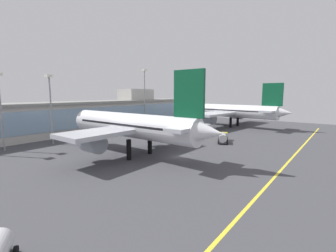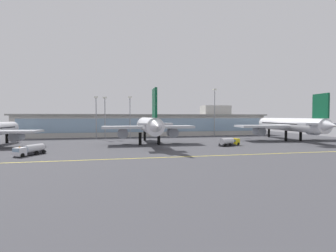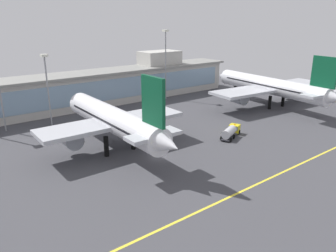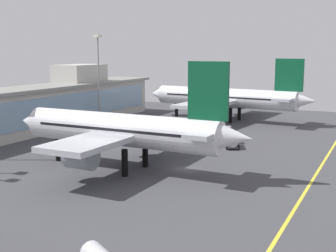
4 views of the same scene
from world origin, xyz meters
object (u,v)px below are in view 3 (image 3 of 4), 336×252
at_px(apron_light_mast_west, 166,55).
at_px(apron_light_mast_far_east, 47,79).
at_px(airliner_far_right, 271,86).
at_px(airliner_near_right, 113,120).
at_px(baggage_tug_near, 231,131).

relative_size(apron_light_mast_west, apron_light_mast_far_east, 1.26).
relative_size(airliner_far_right, apron_light_mast_west, 2.11).
relative_size(airliner_far_right, apron_light_mast_far_east, 2.67).
bearing_deg(airliner_near_right, apron_light_mast_west, -50.12).
distance_m(baggage_tug_near, apron_light_mast_far_east, 53.38).
bearing_deg(apron_light_mast_west, apron_light_mast_far_east, -173.36).
bearing_deg(baggage_tug_near, airliner_near_right, 135.00).
bearing_deg(airliner_near_right, baggage_tug_near, -110.90).
bearing_deg(airliner_near_right, apron_light_mast_far_east, 11.99).
bearing_deg(apron_light_mast_west, airliner_near_right, -141.00).
bearing_deg(baggage_tug_near, airliner_far_right, -2.17).
distance_m(airliner_far_right, apron_light_mast_west, 39.81).
bearing_deg(apron_light_mast_far_east, airliner_far_right, -20.23).
height_order(baggage_tug_near, apron_light_mast_far_east, apron_light_mast_far_east).
bearing_deg(airliner_near_right, airliner_far_right, -87.14).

